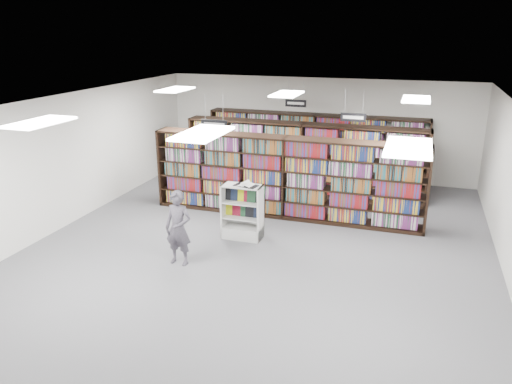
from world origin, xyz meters
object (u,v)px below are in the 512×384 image
(endcap_display, at_px, (243,219))
(shopper, at_px, (178,228))
(open_book, at_px, (246,184))
(bookshelf_row_near, at_px, (285,178))

(endcap_display, xyz_separation_m, shopper, (-0.79, -1.70, 0.33))
(open_book, height_order, shopper, shopper)
(bookshelf_row_near, xyz_separation_m, open_book, (-0.48, -1.70, 0.28))
(open_book, xyz_separation_m, shopper, (-0.89, -1.64, -0.54))
(endcap_display, xyz_separation_m, open_book, (0.09, -0.05, 0.87))
(shopper, bearing_deg, bookshelf_row_near, 69.94)
(endcap_display, height_order, shopper, shopper)
(bookshelf_row_near, distance_m, endcap_display, 1.84)
(open_book, bearing_deg, endcap_display, 162.26)
(bookshelf_row_near, height_order, endcap_display, bookshelf_row_near)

